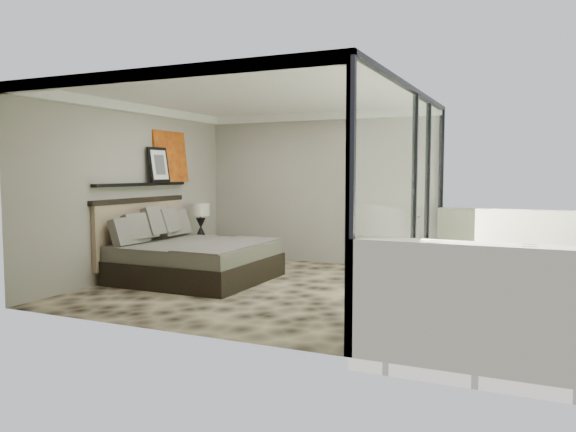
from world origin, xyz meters
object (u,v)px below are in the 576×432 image
at_px(bed, 191,257).
at_px(nightstand, 200,252).
at_px(table_lamp, 201,215).
at_px(lounger, 485,293).

relative_size(bed, nightstand, 4.76).
relative_size(bed, table_lamp, 3.65).
distance_m(bed, nightstand, 1.49).
bearing_deg(nightstand, bed, -59.26).
height_order(bed, nightstand, bed).
bearing_deg(table_lamp, lounger, -15.93).
xyz_separation_m(table_lamp, lounger, (5.12, -1.46, -0.69)).
bearing_deg(table_lamp, nightstand, -113.43).
height_order(bed, lounger, bed).
bearing_deg(lounger, nightstand, 172.48).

